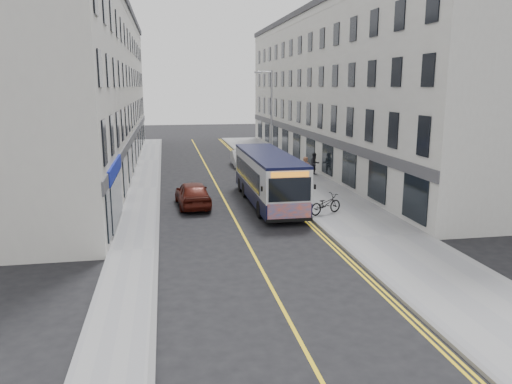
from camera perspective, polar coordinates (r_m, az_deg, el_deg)
name	(u,v)px	position (r m, az deg, el deg)	size (l,w,h in m)	color
ground	(244,237)	(23.30, -1.33, -5.20)	(140.00, 140.00, 0.00)	black
pavement_east	(304,183)	(36.01, 5.50, 1.02)	(4.50, 64.00, 0.12)	gray
pavement_west	(144,189)	(34.70, -12.67, 0.37)	(2.00, 64.00, 0.12)	gray
kerb_east	(273,184)	(35.46, 2.00, 0.91)	(0.18, 64.00, 0.13)	slate
kerb_west	(159,188)	(34.67, -11.03, 0.44)	(0.18, 64.00, 0.13)	slate
road_centre_line	(217,187)	(34.85, -4.44, 0.58)	(0.12, 64.00, 0.01)	yellow
road_dbl_yellow_inner	(267,185)	(35.38, 1.29, 0.79)	(0.10, 64.00, 0.01)	yellow
road_dbl_yellow_outer	(270,185)	(35.42, 1.61, 0.80)	(0.10, 64.00, 0.01)	yellow
terrace_east	(335,91)	(45.52, 9.03, 11.38)	(6.00, 46.00, 13.00)	silver
terrace_west	(94,91)	(43.34, -18.02, 10.93)	(6.00, 46.00, 13.00)	beige
streetlamp	(270,121)	(36.87, 1.64, 8.11)	(1.32, 0.18, 8.00)	#93959B
city_bus	(268,177)	(29.45, 1.39, 1.77)	(2.44, 10.44, 3.03)	black
bicycle	(326,204)	(27.14, 7.96, -1.38)	(0.72, 2.06, 1.08)	black
pedestrian_near	(306,171)	(35.05, 5.72, 2.44)	(0.71, 0.47, 1.95)	#945E43
pedestrian_far	(315,164)	(38.99, 6.71, 3.21)	(0.83, 0.65, 1.71)	black
car_white	(241,159)	(43.77, -1.78, 3.84)	(1.42, 4.06, 1.34)	silver
car_maroon	(193,194)	(29.20, -7.24, -0.21)	(1.79, 4.46, 1.52)	#4B140C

